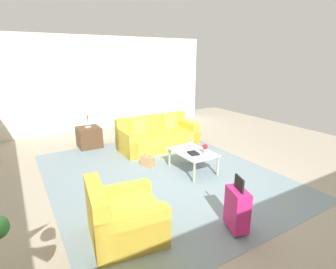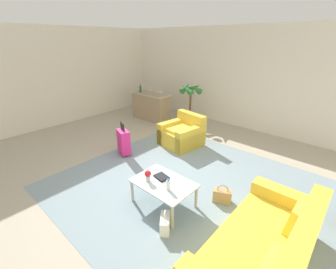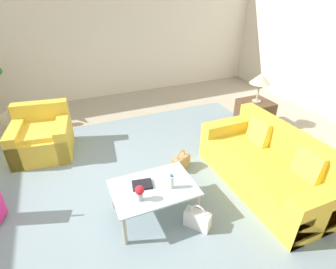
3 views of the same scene
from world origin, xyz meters
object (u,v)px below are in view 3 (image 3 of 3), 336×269
couch (270,167)px  coffee_table_book (142,185)px  table_lamp (260,79)px  handbag_white (197,219)px  handbag_tan (181,162)px  flower_vase (140,192)px  armchair (43,137)px  water_bottle (171,182)px  coffee_table (154,190)px  side_table (254,114)px

couch → coffee_table_book: couch is taller
table_lamp → handbag_white: 3.19m
couch → handbag_tan: couch is taller
flower_vase → handbag_tan: bearing=42.8°
flower_vase → table_lamp: bearing=28.7°
couch → flower_vase: size_ratio=10.34×
armchair → water_bottle: 2.73m
coffee_table_book → handbag_tan: bearing=47.5°
handbag_tan → handbag_white: bearing=-105.5°
flower_vase → handbag_white: (0.64, -0.27, -0.45)m
flower_vase → handbag_tan: size_ratio=0.57×
water_bottle → handbag_white: size_ratio=0.57×
coffee_table → handbag_white: 0.65m
couch → handbag_white: bearing=-167.1°
armchair → handbag_white: 3.10m
coffee_table_book → handbag_white: 0.81m
flower_vase → table_lamp: size_ratio=0.35×
water_bottle → handbag_white: (0.22, -0.32, -0.42)m
coffee_table → handbag_white: bearing=-45.0°
armchair → flower_vase: 2.57m
armchair → flower_vase: size_ratio=5.23×
water_bottle → coffee_table: bearing=153.4°
flower_vase → side_table: bearing=28.7°
coffee_table → handbag_white: size_ratio=2.91×
couch → water_bottle: bearing=-180.0°
water_bottle → couch: bearing=0.0°
armchair → handbag_tan: (2.03, -1.43, -0.16)m
coffee_table_book → side_table: size_ratio=0.41×
flower_vase → coffee_table: bearing=34.3°
side_table → handbag_tan: side_table is taller
coffee_table_book → table_lamp: 3.30m
coffee_table → side_table: (2.80, 1.50, -0.12)m
couch → water_bottle: size_ratio=10.39×
couch → coffee_table: bearing=176.8°
side_table → flower_vase: bearing=-151.3°
coffee_table_book → table_lamp: size_ratio=0.42×
armchair → side_table: armchair is taller
table_lamp → handbag_tan: bearing=-159.7°
coffee_table_book → handbag_white: size_ratio=0.69×
table_lamp → handbag_white: (-2.38, -1.92, -0.90)m
side_table → table_lamp: size_ratio=1.03×
flower_vase → water_bottle: bearing=6.8°
handbag_tan → handbag_white: (-0.32, -1.15, 0.00)m
coffee_table → table_lamp: 3.24m
couch → coffee_table: size_ratio=2.04×
handbag_tan → handbag_white: same height
table_lamp → side_table: bearing=180.0°
coffee_table → side_table: bearing=28.2°
coffee_table → side_table: side_table is taller
coffee_table → armchair: bearing=120.7°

